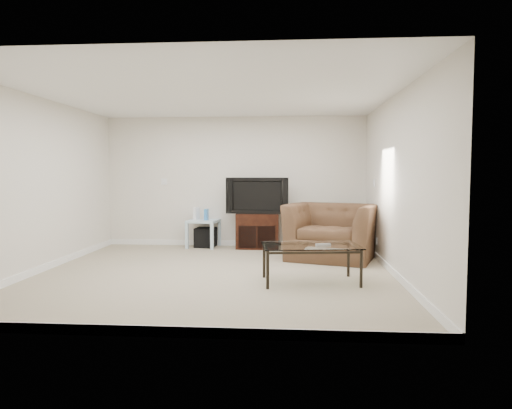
# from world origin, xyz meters

# --- Properties ---
(floor) EXTENTS (5.00, 5.00, 0.00)m
(floor) POSITION_xyz_m (0.00, 0.00, 0.00)
(floor) COLOR tan
(floor) RESTS_ON ground
(ceiling) EXTENTS (5.00, 5.00, 0.00)m
(ceiling) POSITION_xyz_m (0.00, 0.00, 2.50)
(ceiling) COLOR white
(ceiling) RESTS_ON ground
(wall_back) EXTENTS (5.00, 0.02, 2.50)m
(wall_back) POSITION_xyz_m (0.00, 2.50, 1.25)
(wall_back) COLOR silver
(wall_back) RESTS_ON ground
(wall_left) EXTENTS (0.02, 5.00, 2.50)m
(wall_left) POSITION_xyz_m (-2.50, 0.00, 1.25)
(wall_left) COLOR silver
(wall_left) RESTS_ON ground
(wall_right) EXTENTS (0.02, 5.00, 2.50)m
(wall_right) POSITION_xyz_m (2.50, 0.00, 1.25)
(wall_right) COLOR silver
(wall_right) RESTS_ON ground
(plate_back) EXTENTS (0.12, 0.02, 0.12)m
(plate_back) POSITION_xyz_m (-1.40, 2.49, 1.25)
(plate_back) COLOR white
(plate_back) RESTS_ON wall_back
(plate_right_switch) EXTENTS (0.02, 0.09, 0.13)m
(plate_right_switch) POSITION_xyz_m (2.49, 1.60, 1.25)
(plate_right_switch) COLOR white
(plate_right_switch) RESTS_ON wall_right
(plate_right_outlet) EXTENTS (0.02, 0.08, 0.12)m
(plate_right_outlet) POSITION_xyz_m (2.49, 1.30, 0.30)
(plate_right_outlet) COLOR white
(plate_right_outlet) RESTS_ON wall_right
(tv_stand) EXTENTS (0.80, 0.56, 0.66)m
(tv_stand) POSITION_xyz_m (0.46, 2.28, 0.33)
(tv_stand) COLOR black
(tv_stand) RESTS_ON floor
(dvd_player) EXTENTS (0.47, 0.33, 0.07)m
(dvd_player) POSITION_xyz_m (0.46, 2.24, 0.55)
(dvd_player) COLOR black
(dvd_player) RESTS_ON tv_stand
(television) EXTENTS (1.10, 0.30, 0.67)m
(television) POSITION_xyz_m (0.46, 2.25, 1.00)
(television) COLOR black
(television) RESTS_ON tv_stand
(side_table) EXTENTS (0.62, 0.62, 0.53)m
(side_table) POSITION_xyz_m (-0.59, 2.28, 0.26)
(side_table) COLOR #AEC2D2
(side_table) RESTS_ON floor
(subwoofer) EXTENTS (0.40, 0.40, 0.37)m
(subwoofer) POSITION_xyz_m (-0.55, 2.30, 0.19)
(subwoofer) COLOR black
(subwoofer) RESTS_ON floor
(game_console) EXTENTS (0.10, 0.18, 0.24)m
(game_console) POSITION_xyz_m (-0.72, 2.28, 0.65)
(game_console) COLOR white
(game_console) RESTS_ON side_table
(game_case) EXTENTS (0.06, 0.16, 0.21)m
(game_case) POSITION_xyz_m (-0.52, 2.25, 0.63)
(game_case) COLOR #337FCC
(game_case) RESTS_ON side_table
(recliner) EXTENTS (1.61, 1.29, 1.22)m
(recliner) POSITION_xyz_m (1.75, 1.29, 0.61)
(recliner) COLOR #523A22
(recliner) RESTS_ON floor
(coffee_table) EXTENTS (1.33, 0.86, 0.49)m
(coffee_table) POSITION_xyz_m (1.33, -0.41, 0.24)
(coffee_table) COLOR black
(coffee_table) RESTS_ON floor
(remote) EXTENTS (0.20, 0.11, 0.02)m
(remote) POSITION_xyz_m (1.49, -0.42, 0.50)
(remote) COLOR #B2B2B7
(remote) RESTS_ON coffee_table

